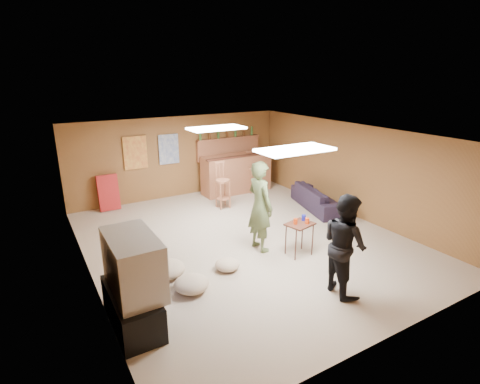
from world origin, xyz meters
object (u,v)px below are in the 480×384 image
tv_body (133,264)px  person_olive (260,206)px  person_black (345,244)px  bar_counter (236,173)px  sofa (319,198)px  tray_table (299,239)px

tv_body → person_olive: size_ratio=0.62×
person_black → bar_counter: bearing=-3.2°
bar_counter → person_olive: (-1.44, -3.41, 0.34)m
person_black → sofa: person_black is taller
person_olive → person_black: (0.30, -1.90, -0.08)m
person_olive → sofa: person_olive is taller
person_olive → bar_counter: bearing=-26.1°
person_black → sofa: size_ratio=0.85×
bar_counter → person_olive: bearing=-113.0°
person_black → tv_body: bearing=83.0°
bar_counter → person_black: bearing=-102.1°
person_black → tray_table: 1.41m
tv_body → tray_table: 3.29m
tv_body → person_black: size_ratio=0.68×
bar_counter → tray_table: 4.11m
sofa → tray_table: bearing=144.8°
sofa → person_olive: bearing=128.8°
tv_body → sofa: bearing=22.5°
person_olive → sofa: bearing=-69.1°
bar_counter → person_black: 5.43m
tray_table → sofa: bearing=40.1°
tv_body → tray_table: bearing=8.0°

